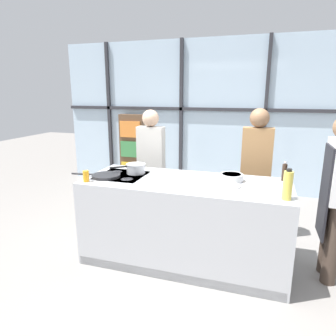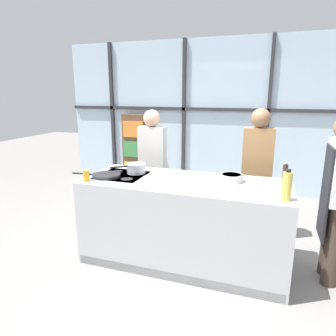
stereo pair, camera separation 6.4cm
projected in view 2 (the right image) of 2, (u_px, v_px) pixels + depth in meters
The scene contains 13 objects.
ground_plane at pixel (184, 259), 3.40m from camera, with size 18.00×18.00×0.00m, color gray.
back_window_wall at pixel (224, 117), 5.53m from camera, with size 6.40×0.10×2.80m.
bookshelf at pixel (135, 150), 6.07m from camera, with size 0.51×0.19×1.42m.
demo_island at pixel (184, 221), 3.29m from camera, with size 2.17×0.88×0.93m.
spectator_far_left at pixel (152, 159), 4.15m from camera, with size 0.37×0.23×1.62m.
spectator_center_left at pixel (257, 165), 3.70m from camera, with size 0.37×0.23×1.66m.
frying_pan at pixel (106, 175), 3.33m from camera, with size 0.56×0.31×0.03m.
saucepan at pixel (136, 168), 3.47m from camera, with size 0.35×0.31×0.11m.
white_plate at pixel (228, 186), 2.98m from camera, with size 0.24×0.24×0.01m, color white.
mixing_bowl at pixel (231, 177), 3.16m from camera, with size 0.24×0.24×0.07m.
oil_bottle at pixel (287, 186), 2.57m from camera, with size 0.08×0.08×0.28m.
pepper_grinder at pixel (285, 173), 3.14m from camera, with size 0.05×0.05×0.21m.
juice_glass_near at pixel (86, 176), 3.15m from camera, with size 0.06×0.06×0.12m, color orange.
Camera 2 is at (0.81, -2.94, 1.84)m, focal length 32.00 mm.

